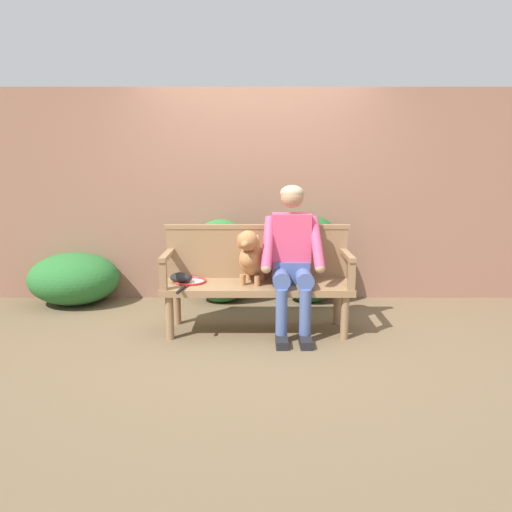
# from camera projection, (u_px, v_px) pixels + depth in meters

# --- Properties ---
(ground_plane) EXTENTS (40.00, 40.00, 0.00)m
(ground_plane) POSITION_uv_depth(u_px,v_px,m) (256.00, 331.00, 4.43)
(ground_plane) COLOR brown
(brick_garden_fence) EXTENTS (8.00, 0.30, 2.28)m
(brick_garden_fence) POSITION_uv_depth(u_px,v_px,m) (256.00, 196.00, 5.42)
(brick_garden_fence) COLOR #936651
(brick_garden_fence) RESTS_ON ground
(hedge_bush_far_right) EXTENTS (0.96, 0.82, 0.56)m
(hedge_bush_far_right) POSITION_uv_depth(u_px,v_px,m) (73.00, 279.00, 5.22)
(hedge_bush_far_right) COLOR #286B2D
(hedge_bush_far_right) RESTS_ON ground
(hedge_bush_mid_left) EXTENTS (0.75, 0.49, 0.96)m
(hedge_bush_mid_left) POSITION_uv_depth(u_px,v_px,m) (309.00, 259.00, 5.23)
(hedge_bush_mid_left) COLOR #1E5B23
(hedge_bush_mid_left) RESTS_ON ground
(hedge_bush_mid_right) EXTENTS (0.74, 0.47, 0.91)m
(hedge_bush_mid_right) POSITION_uv_depth(u_px,v_px,m) (220.00, 261.00, 5.23)
(hedge_bush_mid_right) COLOR #286B2D
(hedge_bush_mid_right) RESTS_ON ground
(garden_bench) EXTENTS (1.67, 0.52, 0.45)m
(garden_bench) POSITION_uv_depth(u_px,v_px,m) (256.00, 290.00, 4.35)
(garden_bench) COLOR #93704C
(garden_bench) RESTS_ON ground
(bench_backrest) EXTENTS (1.71, 0.06, 0.50)m
(bench_backrest) POSITION_uv_depth(u_px,v_px,m) (256.00, 251.00, 4.52)
(bench_backrest) COLOR #93704C
(bench_backrest) RESTS_ON garden_bench
(bench_armrest_left_end) EXTENTS (0.06, 0.52, 0.28)m
(bench_armrest_left_end) POSITION_uv_depth(u_px,v_px,m) (164.00, 263.00, 4.21)
(bench_armrest_left_end) COLOR #93704C
(bench_armrest_left_end) RESTS_ON garden_bench
(bench_armrest_right_end) EXTENTS (0.06, 0.52, 0.28)m
(bench_armrest_right_end) POSITION_uv_depth(u_px,v_px,m) (348.00, 263.00, 4.22)
(bench_armrest_right_end) COLOR #93704C
(bench_armrest_right_end) RESTS_ON garden_bench
(person_seated) EXTENTS (0.56, 0.66, 1.32)m
(person_seated) POSITION_uv_depth(u_px,v_px,m) (291.00, 254.00, 4.27)
(person_seated) COLOR black
(person_seated) RESTS_ON ground
(dog_on_bench) EXTENTS (0.31, 0.49, 0.50)m
(dog_on_bench) POSITION_uv_depth(u_px,v_px,m) (250.00, 256.00, 4.28)
(dog_on_bench) COLOR #AD7042
(dog_on_bench) RESTS_ON garden_bench
(tennis_racket) EXTENTS (0.32, 0.58, 0.03)m
(tennis_racket) POSITION_uv_depth(u_px,v_px,m) (188.00, 282.00, 4.35)
(tennis_racket) COLOR red
(tennis_racket) RESTS_ON garden_bench
(baseball_glove) EXTENTS (0.28, 0.27, 0.09)m
(baseball_glove) POSITION_uv_depth(u_px,v_px,m) (180.00, 278.00, 4.36)
(baseball_glove) COLOR black
(baseball_glove) RESTS_ON garden_bench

